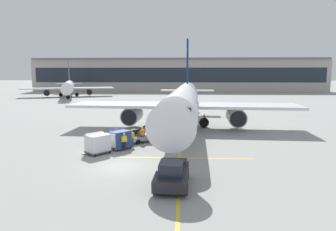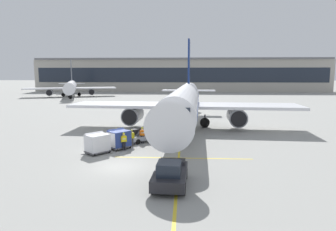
# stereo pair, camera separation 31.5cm
# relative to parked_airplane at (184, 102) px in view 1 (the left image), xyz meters

# --- Properties ---
(ground_plane) EXTENTS (600.00, 600.00, 0.00)m
(ground_plane) POSITION_rel_parked_airplane_xyz_m (-5.03, -16.89, -3.55)
(ground_plane) COLOR gray
(parked_airplane) EXTENTS (30.43, 40.01, 13.45)m
(parked_airplane) POSITION_rel_parked_airplane_xyz_m (0.00, 0.00, 0.00)
(parked_airplane) COLOR white
(parked_airplane) RESTS_ON ground
(belt_loader) EXTENTS (4.82, 4.47, 2.94)m
(belt_loader) POSITION_rel_parked_airplane_xyz_m (-4.18, -7.97, -2.69)
(belt_loader) COLOR #A3A8B2
(belt_loader) RESTS_ON ground
(baggage_cart_lead) EXTENTS (2.52, 2.58, 1.91)m
(baggage_cart_lead) POSITION_rel_parked_airplane_xyz_m (-6.37, -11.27, -2.55)
(baggage_cart_lead) COLOR #515156
(baggage_cart_lead) RESTS_ON ground
(baggage_cart_second) EXTENTS (2.52, 2.58, 1.91)m
(baggage_cart_second) POSITION_rel_parked_airplane_xyz_m (-7.96, -13.09, -2.55)
(baggage_cart_second) COLOR #515156
(baggage_cart_second) RESTS_ON ground
(pushback_tug) EXTENTS (2.31, 4.49, 1.83)m
(pushback_tug) POSITION_rel_parked_airplane_xyz_m (-0.85, -20.72, -2.72)
(pushback_tug) COLOR #232328
(pushback_tug) RESTS_ON ground
(ground_crew_by_loader) EXTENTS (0.55, 0.34, 1.74)m
(ground_crew_by_loader) POSITION_rel_parked_airplane_xyz_m (-4.35, -9.00, -2.55)
(ground_crew_by_loader) COLOR black
(ground_crew_by_loader) RESTS_ON ground
(ground_crew_by_carts) EXTENTS (0.53, 0.37, 1.74)m
(ground_crew_by_carts) POSITION_rel_parked_airplane_xyz_m (-5.71, -11.95, -2.55)
(ground_crew_by_carts) COLOR black
(ground_crew_by_carts) RESTS_ON ground
(ground_crew_marshaller) EXTENTS (0.56, 0.33, 1.74)m
(ground_crew_marshaller) POSITION_rel_parked_airplane_xyz_m (-5.24, -10.41, -2.55)
(ground_crew_marshaller) COLOR #514C42
(ground_crew_marshaller) RESTS_ON ground
(ground_crew_wingwalker) EXTENTS (0.39, 0.51, 1.74)m
(ground_crew_wingwalker) POSITION_rel_parked_airplane_xyz_m (-6.97, -9.69, -2.55)
(ground_crew_wingwalker) COLOR black
(ground_crew_wingwalker) RESTS_ON ground
(safety_cone_engine_keepout) EXTENTS (0.53, 0.53, 0.61)m
(safety_cone_engine_keepout) POSITION_rel_parked_airplane_xyz_m (-5.86, -4.76, -3.25)
(safety_cone_engine_keepout) COLOR black
(safety_cone_engine_keepout) RESTS_ON ground
(apron_guidance_line_lead_in) EXTENTS (0.20, 110.00, 0.01)m
(apron_guidance_line_lead_in) POSITION_rel_parked_airplane_xyz_m (-0.42, -0.71, -3.55)
(apron_guidance_line_lead_in) COLOR yellow
(apron_guidance_line_lead_in) RESTS_ON ground
(apron_guidance_line_stop_bar) EXTENTS (12.00, 0.20, 0.01)m
(apron_guidance_line_stop_bar) POSITION_rel_parked_airplane_xyz_m (-0.04, -14.23, -3.55)
(apron_guidance_line_stop_bar) COLOR yellow
(apron_guidance_line_stop_bar) RESTS_ON ground
(terminal_building) EXTENTS (119.41, 21.74, 13.58)m
(terminal_building) POSITION_rel_parked_airplane_xyz_m (-1.76, 89.37, 3.19)
(terminal_building) COLOR #A8A399
(terminal_building) RESTS_ON ground
(distant_airplane) EXTENTS (28.26, 35.50, 12.28)m
(distant_airplane) POSITION_rel_parked_airplane_xyz_m (-36.35, 53.20, -0.43)
(distant_airplane) COLOR white
(distant_airplane) RESTS_ON ground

